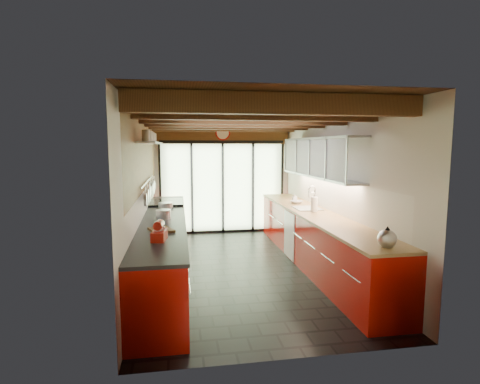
{
  "coord_description": "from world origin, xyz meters",
  "views": [
    {
      "loc": [
        -1.03,
        -6.02,
        2.05
      ],
      "look_at": [
        0.03,
        0.4,
        1.25
      ],
      "focal_mm": 28.0,
      "sensor_mm": 36.0,
      "label": 1
    }
  ],
  "objects_px": {
    "stand_mixer": "(159,232)",
    "paper_towel": "(314,205)",
    "soap_bottle": "(295,198)",
    "bowl": "(297,202)",
    "kettle": "(387,238)"
  },
  "relations": [
    {
      "from": "stand_mixer",
      "to": "soap_bottle",
      "type": "bearing_deg",
      "value": 46.22
    },
    {
      "from": "kettle",
      "to": "bowl",
      "type": "height_order",
      "value": "kettle"
    },
    {
      "from": "stand_mixer",
      "to": "soap_bottle",
      "type": "distance_m",
      "value": 3.67
    },
    {
      "from": "paper_towel",
      "to": "bowl",
      "type": "xyz_separation_m",
      "value": [
        -0.0,
        0.96,
        -0.1
      ]
    },
    {
      "from": "paper_towel",
      "to": "soap_bottle",
      "type": "distance_m",
      "value": 1.1
    },
    {
      "from": "bowl",
      "to": "stand_mixer",
      "type": "bearing_deg",
      "value": -135.22
    },
    {
      "from": "stand_mixer",
      "to": "soap_bottle",
      "type": "relative_size",
      "value": 1.59
    },
    {
      "from": "soap_bottle",
      "to": "bowl",
      "type": "distance_m",
      "value": 0.14
    },
    {
      "from": "soap_bottle",
      "to": "bowl",
      "type": "relative_size",
      "value": 0.77
    },
    {
      "from": "stand_mixer",
      "to": "paper_towel",
      "type": "distance_m",
      "value": 2.98
    },
    {
      "from": "paper_towel",
      "to": "bowl",
      "type": "relative_size",
      "value": 1.3
    },
    {
      "from": "kettle",
      "to": "soap_bottle",
      "type": "height_order",
      "value": "kettle"
    },
    {
      "from": "kettle",
      "to": "stand_mixer",
      "type": "bearing_deg",
      "value": 163.79
    },
    {
      "from": "stand_mixer",
      "to": "kettle",
      "type": "xyz_separation_m",
      "value": [
        2.54,
        -0.74,
        0.01
      ]
    },
    {
      "from": "kettle",
      "to": "paper_towel",
      "type": "relative_size",
      "value": 0.96
    }
  ]
}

